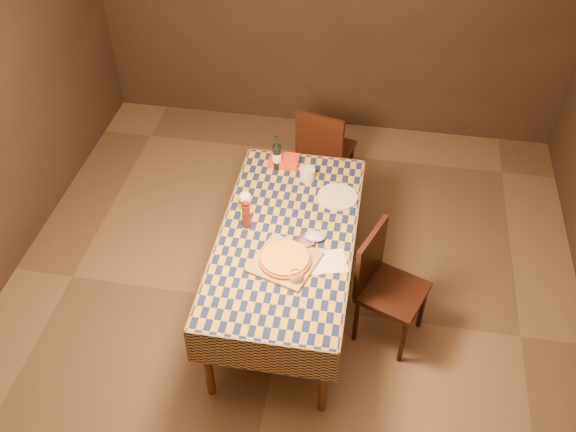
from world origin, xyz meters
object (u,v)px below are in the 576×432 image
(dining_table, at_px, (287,242))
(pizza, at_px, (285,259))
(bowl, at_px, (306,242))
(wine_bottle, at_px, (277,156))
(cutting_board, at_px, (285,262))
(white_plate, at_px, (338,197))
(chair_right, at_px, (383,281))
(chair_far, at_px, (324,149))

(dining_table, bearing_deg, pizza, -82.71)
(bowl, xyz_separation_m, wine_bottle, (-0.34, 0.79, 0.09))
(cutting_board, distance_m, bowl, 0.22)
(bowl, bearing_deg, pizza, -118.72)
(dining_table, relative_size, wine_bottle, 6.35)
(pizza, distance_m, white_plate, 0.76)
(bowl, height_order, wine_bottle, wine_bottle)
(bowl, xyz_separation_m, chair_right, (0.55, -0.02, -0.27))
(dining_table, xyz_separation_m, wine_bottle, (-0.20, 0.72, 0.19))
(bowl, distance_m, wine_bottle, 0.87)
(bowl, relative_size, white_plate, 0.44)
(chair_far, bearing_deg, chair_right, -67.29)
(white_plate, distance_m, chair_right, 0.71)
(wine_bottle, bearing_deg, dining_table, -74.44)
(cutting_board, bearing_deg, wine_bottle, 103.37)
(wine_bottle, relative_size, chair_far, 0.31)
(dining_table, height_order, bowl, bowl)
(bowl, height_order, chair_far, chair_far)
(cutting_board, xyz_separation_m, bowl, (0.11, 0.20, 0.01))
(pizza, distance_m, wine_bottle, 1.02)
(bowl, distance_m, chair_far, 1.44)
(white_plate, relative_size, chair_right, 0.32)
(pizza, relative_size, bowl, 3.25)
(white_plate, bearing_deg, bowl, -107.37)
(bowl, xyz_separation_m, chair_far, (-0.05, 1.42, -0.27))
(chair_far, bearing_deg, white_plate, -76.91)
(cutting_board, distance_m, pizza, 0.03)
(bowl, height_order, chair_right, chair_right)
(cutting_board, height_order, bowl, bowl)
(chair_far, bearing_deg, cutting_board, -92.08)
(pizza, distance_m, chair_right, 0.74)
(chair_right, bearing_deg, bowl, 177.66)
(dining_table, bearing_deg, cutting_board, -82.71)
(pizza, bearing_deg, wine_bottle, 103.37)
(cutting_board, relative_size, chair_far, 0.42)
(cutting_board, relative_size, pizza, 0.93)
(cutting_board, distance_m, white_plate, 0.76)
(dining_table, height_order, wine_bottle, wine_bottle)
(wine_bottle, relative_size, chair_right, 0.31)
(wine_bottle, bearing_deg, bowl, -66.55)
(wine_bottle, distance_m, chair_far, 0.78)
(chair_far, bearing_deg, wine_bottle, -115.09)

